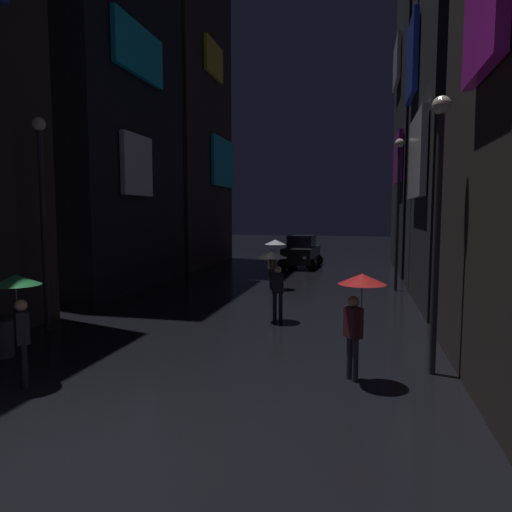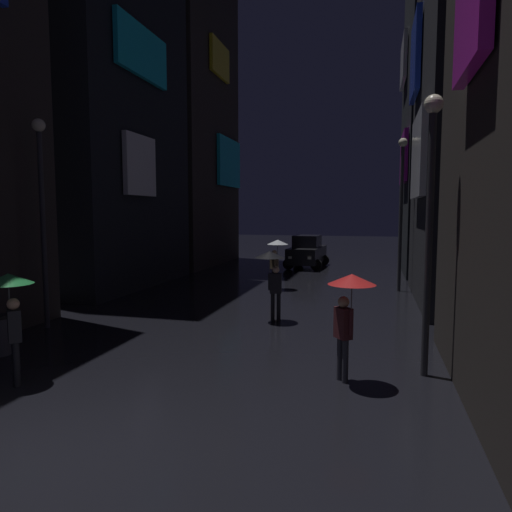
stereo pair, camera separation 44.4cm
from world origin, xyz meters
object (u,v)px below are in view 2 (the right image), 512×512
(pedestrian_midstreet_left_red, at_px, (349,297))
(streetlamp_right_near, at_px, (430,203))
(car_distant, at_px, (307,252))
(pedestrian_near_crossing_green, at_px, (10,297))
(pedestrian_foreground_left_clear, at_px, (277,250))
(pedestrian_far_right_black, at_px, (272,266))
(streetlamp_right_far, at_px, (401,198))
(trash_bin, at_px, (0,335))
(streetlamp_left_near, at_px, (42,200))

(pedestrian_midstreet_left_red, bearing_deg, streetlamp_right_near, 28.77)
(car_distant, distance_m, streetlamp_right_near, 18.35)
(pedestrian_near_crossing_green, height_order, pedestrian_midstreet_left_red, same)
(pedestrian_foreground_left_clear, bearing_deg, pedestrian_far_right_black, -79.41)
(pedestrian_far_right_black, relative_size, car_distant, 0.50)
(pedestrian_far_right_black, bearing_deg, streetlamp_right_far, 58.44)
(pedestrian_foreground_left_clear, xyz_separation_m, pedestrian_midstreet_left_red, (3.58, -10.26, 0.00))
(car_distant, bearing_deg, pedestrian_foreground_left_clear, -91.03)
(pedestrian_midstreet_left_red, bearing_deg, pedestrian_foreground_left_clear, 109.25)
(streetlamp_right_near, distance_m, trash_bin, 9.82)
(pedestrian_foreground_left_clear, relative_size, pedestrian_far_right_black, 1.00)
(streetlamp_right_far, bearing_deg, car_distant, 123.98)
(pedestrian_far_right_black, xyz_separation_m, car_distant, (-0.92, 13.77, -0.74))
(car_distant, xyz_separation_m, streetlamp_right_far, (4.91, -7.28, 2.93))
(streetlamp_left_near, relative_size, trash_bin, 6.26)
(pedestrian_far_right_black, relative_size, streetlamp_right_far, 0.34)
(pedestrian_near_crossing_green, distance_m, streetlamp_right_far, 14.94)
(pedestrian_foreground_left_clear, bearing_deg, streetlamp_right_far, 8.59)
(pedestrian_near_crossing_green, xyz_separation_m, pedestrian_far_right_black, (3.67, 6.17, 0.00))
(pedestrian_far_right_black, height_order, car_distant, pedestrian_far_right_black)
(car_distant, relative_size, streetlamp_right_near, 0.77)
(pedestrian_foreground_left_clear, distance_m, pedestrian_midstreet_left_red, 10.87)
(streetlamp_left_near, bearing_deg, car_distant, 72.48)
(trash_bin, bearing_deg, pedestrian_far_right_black, 41.87)
(pedestrian_midstreet_left_red, xyz_separation_m, car_distant, (-3.44, 18.31, -0.74))
(streetlamp_right_near, height_order, trash_bin, streetlamp_right_near)
(streetlamp_left_near, bearing_deg, pedestrian_midstreet_left_red, -14.28)
(pedestrian_far_right_black, xyz_separation_m, streetlamp_right_near, (3.98, -3.73, 1.77))
(streetlamp_left_near, bearing_deg, streetlamp_right_near, -7.78)
(streetlamp_right_near, bearing_deg, pedestrian_far_right_black, 136.86)
(pedestrian_far_right_black, relative_size, streetlamp_right_near, 0.39)
(pedestrian_far_right_black, height_order, trash_bin, pedestrian_far_right_black)
(streetlamp_right_far, relative_size, trash_bin, 6.74)
(pedestrian_midstreet_left_red, bearing_deg, car_distant, 100.64)
(pedestrian_midstreet_left_red, distance_m, streetlamp_left_near, 9.02)
(pedestrian_midstreet_left_red, distance_m, pedestrian_far_right_black, 5.19)
(pedestrian_near_crossing_green, bearing_deg, pedestrian_far_right_black, 59.26)
(pedestrian_midstreet_left_red, height_order, streetlamp_right_near, streetlamp_right_near)
(pedestrian_foreground_left_clear, height_order, streetlamp_right_near, streetlamp_right_near)
(car_distant, distance_m, streetlamp_left_near, 17.13)
(pedestrian_near_crossing_green, distance_m, pedestrian_far_right_black, 7.17)
(pedestrian_midstreet_left_red, height_order, trash_bin, pedestrian_midstreet_left_red)
(streetlamp_right_far, distance_m, streetlamp_left_near, 13.36)
(streetlamp_right_near, relative_size, trash_bin, 5.92)
(pedestrian_near_crossing_green, bearing_deg, car_distant, 82.17)
(pedestrian_near_crossing_green, height_order, trash_bin, pedestrian_near_crossing_green)
(streetlamp_right_far, bearing_deg, pedestrian_midstreet_left_red, -97.59)
(pedestrian_far_right_black, distance_m, streetlamp_right_far, 7.92)
(pedestrian_near_crossing_green, relative_size, pedestrian_far_right_black, 1.00)
(pedestrian_foreground_left_clear, xyz_separation_m, car_distant, (0.15, 8.04, -0.74))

